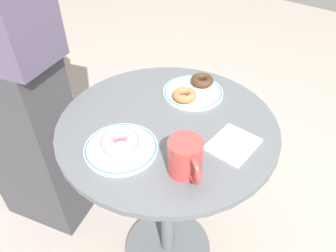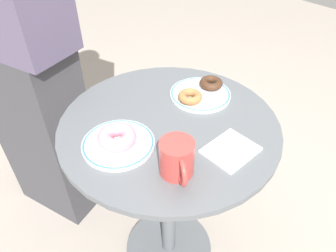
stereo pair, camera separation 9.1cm
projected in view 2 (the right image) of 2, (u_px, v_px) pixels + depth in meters
name	position (u px, v px, depth m)	size (l,w,h in m)	color
ground_plane	(169.00, 249.00, 1.43)	(7.00, 7.00, 0.02)	#9E9389
cafe_table	(169.00, 177.00, 1.11)	(0.66, 0.66, 0.74)	#565B60
plate_left	(118.00, 144.00, 0.87)	(0.20, 0.20, 0.01)	white
plate_right	(200.00, 94.00, 1.05)	(0.20, 0.20, 0.01)	white
donut_pink_frosted	(117.00, 137.00, 0.85)	(0.11, 0.11, 0.04)	pink
donut_chocolate	(211.00, 83.00, 1.07)	(0.08, 0.08, 0.03)	#422819
donut_cinnamon	(190.00, 97.00, 1.01)	(0.08, 0.08, 0.03)	#A36B3D
paper_napkin	(231.00, 150.00, 0.85)	(0.14, 0.11, 0.01)	white
coffee_mug	(177.00, 159.00, 0.76)	(0.09, 0.12, 0.09)	#B73D38
person_figure	(17.00, 50.00, 1.13)	(0.35, 0.48, 1.67)	#3D3D42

